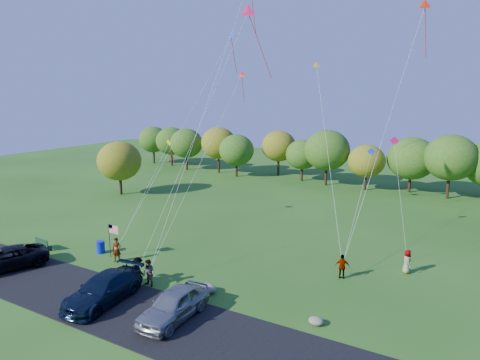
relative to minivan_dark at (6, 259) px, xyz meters
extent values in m
plane|color=#265117|center=(11.56, 3.96, -0.86)|extent=(140.00, 140.00, 0.00)
cube|color=black|center=(11.56, -0.04, -0.83)|extent=(44.00, 6.00, 0.06)
cylinder|color=#372314|center=(-22.93, 42.96, 0.37)|extent=(0.36, 0.36, 2.45)
ellipsoid|color=#295516|center=(-22.93, 42.96, 3.21)|extent=(4.97, 4.97, 4.48)
cylinder|color=#372314|center=(-18.71, 43.35, 0.58)|extent=(0.36, 0.36, 2.88)
ellipsoid|color=#3F6B1A|center=(-18.71, 43.35, 3.65)|extent=(5.02, 5.02, 4.52)
cylinder|color=#372314|center=(-13.31, 40.12, 0.42)|extent=(0.36, 0.36, 2.56)
ellipsoid|color=#295516|center=(-13.31, 40.12, 3.85)|extent=(6.61, 6.61, 5.95)
cylinder|color=#372314|center=(-8.32, 40.94, 0.33)|extent=(0.36, 0.36, 2.37)
ellipsoid|color=#295516|center=(-8.32, 40.94, 3.34)|extent=(5.61, 5.61, 5.05)
cylinder|color=#372314|center=(-3.25, 41.76, 0.42)|extent=(0.36, 0.36, 2.56)
ellipsoid|color=#295516|center=(-3.25, 41.76, 3.53)|extent=(5.61, 5.61, 5.05)
cylinder|color=#372314|center=(0.93, 39.98, 0.51)|extent=(0.36, 0.36, 2.73)
ellipsoid|color=#295516|center=(0.93, 39.98, 3.47)|extent=(4.92, 4.92, 4.43)
cylinder|color=#372314|center=(7.29, 40.86, 0.47)|extent=(0.36, 0.36, 2.65)
ellipsoid|color=#3F6B1A|center=(7.29, 40.86, 3.76)|extent=(6.08, 6.08, 5.47)
cylinder|color=#372314|center=(11.86, 40.11, 0.53)|extent=(0.36, 0.36, 2.78)
ellipsoid|color=#295516|center=(11.86, 40.11, 3.94)|extent=(6.20, 6.20, 5.58)
cylinder|color=#372314|center=(16.99, 41.46, 0.28)|extent=(0.36, 0.36, 2.28)
ellipsoid|color=#295516|center=(16.99, 41.46, 3.11)|extent=(5.20, 5.20, 4.68)
cylinder|color=#372314|center=(21.03, 40.54, 0.34)|extent=(0.36, 0.36, 2.39)
ellipsoid|color=#295516|center=(21.03, 40.54, 3.58)|extent=(6.29, 6.29, 5.66)
cylinder|color=#372314|center=(26.71, 40.39, 0.45)|extent=(0.36, 0.36, 2.62)
ellipsoid|color=#3F6B1A|center=(26.71, 40.39, 3.41)|extent=(5.09, 5.09, 4.58)
cylinder|color=#372314|center=(-10.44, 21.96, 0.44)|extent=(0.36, 0.36, 2.60)
ellipsoid|color=#3F6B1A|center=(-10.44, 21.96, 3.56)|extent=(5.60, 5.60, 5.04)
imported|color=black|center=(0.00, 0.00, 0.00)|extent=(4.55, 6.31, 1.59)
imported|color=black|center=(10.27, -0.08, 0.06)|extent=(2.99, 6.12, 1.71)
imported|color=gray|center=(15.39, 0.52, 0.09)|extent=(2.24, 5.27, 1.78)
imported|color=#4C4C59|center=(6.02, 5.20, 0.11)|extent=(0.84, 0.73, 1.93)
imported|color=#4C4C59|center=(11.12, 3.16, 0.08)|extent=(0.98, 0.80, 1.88)
imported|color=#4C4C59|center=(10.15, 3.16, 0.08)|extent=(1.30, 0.87, 1.87)
imported|color=#4C4C59|center=(22.19, 10.98, 0.03)|extent=(1.12, 0.74, 1.78)
imported|color=#4C4C59|center=(26.01, 14.24, 0.03)|extent=(0.89, 1.03, 1.78)
cube|color=#13351E|center=(-1.37, 4.06, -0.45)|extent=(1.77, 0.23, 0.06)
cube|color=#13351E|center=(-1.37, 3.89, -0.15)|extent=(1.76, 0.18, 0.54)
cube|color=#13351E|center=(-2.10, 4.06, -0.65)|extent=(0.11, 0.45, 0.41)
cube|color=#13351E|center=(-0.64, 4.06, -0.65)|extent=(0.11, 0.45, 0.41)
cylinder|color=#0C1DBD|center=(3.45, 5.89, -0.35)|extent=(0.67, 0.67, 1.01)
cylinder|color=black|center=(4.80, 5.66, 0.53)|extent=(0.05, 0.05, 2.77)
cube|color=red|center=(5.30, 5.66, 1.53)|extent=(1.00, 0.67, 0.02)
cube|color=navy|center=(5.00, 5.67, 1.73)|extent=(0.40, 0.02, 0.31)
ellipsoid|color=gray|center=(15.13, 4.33, -0.56)|extent=(1.21, 0.94, 0.60)
ellipsoid|color=slate|center=(22.76, 4.11, -0.63)|extent=(0.87, 0.73, 0.46)
cone|color=#EC1A55|center=(12.09, 15.25, 18.70)|extent=(1.51, 1.05, 1.36)
cone|color=blue|center=(9.28, 17.19, 17.19)|extent=(1.07, 0.81, 0.85)
cone|color=orange|center=(16.31, 20.36, 14.57)|extent=(0.82, 0.68, 0.66)
cone|color=red|center=(25.28, 18.17, 18.43)|extent=(1.14, 0.82, 0.93)
cube|color=#D40F62|center=(24.61, 13.76, 8.85)|extent=(0.65, 0.18, 0.64)
cube|color=#E5FA15|center=(3.39, 15.16, 7.36)|extent=(0.72, 0.27, 0.72)
cube|color=blue|center=(21.43, 21.08, 7.02)|extent=(0.73, 0.20, 0.72)
cone|color=red|center=(9.05, 19.53, 13.86)|extent=(0.87, 0.44, 0.79)
camera|label=1|loc=(30.10, -17.32, 12.10)|focal=32.00mm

